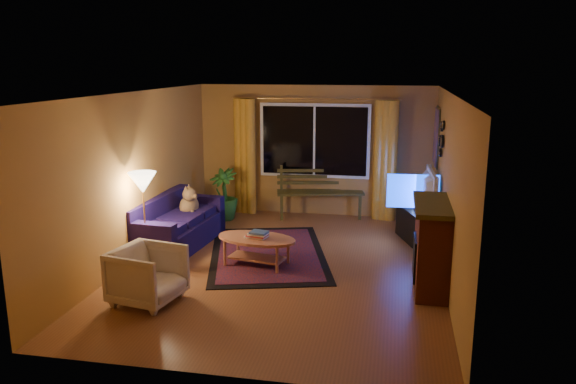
% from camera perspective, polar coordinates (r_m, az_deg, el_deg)
% --- Properties ---
extents(floor, '(4.50, 6.00, 0.02)m').
position_cam_1_polar(floor, '(8.29, -0.40, -7.62)').
color(floor, brown).
rests_on(floor, ground).
extents(ceiling, '(4.50, 6.00, 0.02)m').
position_cam_1_polar(ceiling, '(7.77, -0.43, 10.06)').
color(ceiling, white).
rests_on(ceiling, ground).
extents(wall_back, '(4.50, 0.02, 2.50)m').
position_cam_1_polar(wall_back, '(10.85, 2.73, 4.20)').
color(wall_back, '#B27F3A').
rests_on(wall_back, ground).
extents(wall_left, '(0.02, 6.00, 2.50)m').
position_cam_1_polar(wall_left, '(8.66, -15.25, 1.49)').
color(wall_left, '#B27F3A').
rests_on(wall_left, ground).
extents(wall_right, '(0.02, 6.00, 2.50)m').
position_cam_1_polar(wall_right, '(7.82, 16.06, 0.23)').
color(wall_right, '#B27F3A').
rests_on(wall_right, ground).
extents(window, '(2.00, 0.02, 1.30)m').
position_cam_1_polar(window, '(10.76, 2.69, 5.20)').
color(window, black).
rests_on(window, wall_back).
extents(curtain_rod, '(3.20, 0.03, 0.03)m').
position_cam_1_polar(curtain_rod, '(10.63, 2.70, 9.45)').
color(curtain_rod, '#BF8C3F').
rests_on(curtain_rod, wall_back).
extents(curtain_left, '(0.36, 0.36, 2.24)m').
position_cam_1_polar(curtain_left, '(11.02, -4.36, 3.63)').
color(curtain_left, gold).
rests_on(curtain_left, ground).
extents(curtain_right, '(0.36, 0.36, 2.24)m').
position_cam_1_polar(curtain_right, '(10.64, 9.84, 3.14)').
color(curtain_right, gold).
rests_on(curtain_right, ground).
extents(bench, '(1.71, 0.83, 0.49)m').
position_cam_1_polar(bench, '(10.78, 3.28, -1.31)').
color(bench, '#383112').
rests_on(bench, ground).
extents(potted_plant, '(0.71, 0.71, 0.97)m').
position_cam_1_polar(potted_plant, '(10.65, -6.60, -0.22)').
color(potted_plant, '#235B1E').
rests_on(potted_plant, ground).
extents(sofa, '(1.02, 2.05, 0.80)m').
position_cam_1_polar(sofa, '(9.22, -11.24, -3.04)').
color(sofa, '#150C3C').
rests_on(sofa, ground).
extents(dog, '(0.30, 0.41, 0.43)m').
position_cam_1_polar(dog, '(9.55, -10.02, -1.11)').
color(dog, olive).
rests_on(dog, sofa).
extents(armchair, '(0.84, 0.88, 0.78)m').
position_cam_1_polar(armchair, '(7.19, -14.09, -7.94)').
color(armchair, beige).
rests_on(armchair, ground).
extents(floor_lamp, '(0.26, 0.26, 1.38)m').
position_cam_1_polar(floor_lamp, '(8.40, -14.35, -2.75)').
color(floor_lamp, '#BF8C3F').
rests_on(floor_lamp, ground).
extents(rug, '(2.39, 3.10, 0.02)m').
position_cam_1_polar(rug, '(8.79, -2.07, -6.26)').
color(rug, maroon).
rests_on(rug, ground).
extents(coffee_table, '(1.39, 1.39, 0.43)m').
position_cam_1_polar(coffee_table, '(8.26, -3.20, -6.05)').
color(coffee_table, '#B76949').
rests_on(coffee_table, ground).
extents(tv_console, '(0.82, 1.36, 0.54)m').
position_cam_1_polar(tv_console, '(9.44, 13.39, -3.60)').
color(tv_console, black).
rests_on(tv_console, ground).
extents(television, '(0.22, 1.21, 0.69)m').
position_cam_1_polar(television, '(9.29, 13.59, 0.04)').
color(television, black).
rests_on(television, tv_console).
extents(fireplace, '(0.40, 1.20, 1.10)m').
position_cam_1_polar(fireplace, '(7.60, 14.39, -5.51)').
color(fireplace, maroon).
rests_on(fireplace, ground).
extents(mirror_cluster, '(0.06, 0.60, 0.56)m').
position_cam_1_polar(mirror_cluster, '(9.00, 15.28, 5.47)').
color(mirror_cluster, black).
rests_on(mirror_cluster, wall_right).
extents(painting, '(0.04, 0.76, 0.96)m').
position_cam_1_polar(painting, '(10.16, 14.83, 5.46)').
color(painting, '#C7561A').
rests_on(painting, wall_right).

